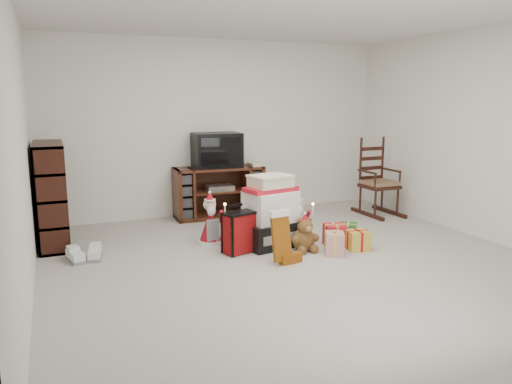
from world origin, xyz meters
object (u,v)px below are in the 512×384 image
tv_stand (219,192)px  crt_television (217,150)px  red_suitcase (240,232)px  teddy_bear (304,236)px  rocking_chair (377,187)px  bookshelf (51,196)px  mrs_claus_figurine (210,224)px  sneaker_pair (85,255)px  gift_pile (270,216)px  gift_cluster (348,237)px  santa_figurine (297,224)px

tv_stand → crt_television: 0.60m
red_suitcase → teddy_bear: 0.72m
rocking_chair → red_suitcase: (-2.51, -0.99, -0.16)m
teddy_bear → crt_television: size_ratio=0.56×
bookshelf → crt_television: (2.19, 0.59, 0.39)m
rocking_chair → mrs_claus_figurine: bearing=-170.8°
crt_television → red_suitcase: bearing=-97.1°
teddy_bear → sneaker_pair: teddy_bear is taller
rocking_chair → mrs_claus_figurine: 2.75m
gift_pile → mrs_claus_figurine: size_ratio=1.33×
rocking_chair → red_suitcase: bearing=-159.8°
teddy_bear → crt_television: crt_television is taller
rocking_chair → teddy_bear: rocking_chair is taller
red_suitcase → teddy_bear: bearing=-34.5°
mrs_claus_figurine → gift_cluster: bearing=-29.3°
rocking_chair → teddy_bear: size_ratio=3.04×
rocking_chair → gift_pile: rocking_chair is taller
mrs_claus_figurine → crt_television: 1.51m
red_suitcase → crt_television: size_ratio=0.80×
santa_figurine → sneaker_pair: 2.38m
bookshelf → mrs_claus_figurine: size_ratio=1.95×
rocking_chair → crt_television: bearing=160.6°
gift_pile → teddy_bear: (0.26, -0.33, -0.19)m
tv_stand → teddy_bear: size_ratio=3.33×
rocking_chair → gift_cluster: (-1.30, -1.29, -0.27)m
rocking_chair → gift_cluster: size_ratio=1.41×
bookshelf → gift_cluster: size_ratio=1.44×
rocking_chair → red_suitcase: size_ratio=2.15×
gift_pile → gift_cluster: bearing=-39.4°
bookshelf → red_suitcase: size_ratio=2.20×
teddy_bear → sneaker_pair: 2.36m
teddy_bear → sneaker_pair: (-2.28, 0.60, -0.11)m
red_suitcase → gift_cluster: (1.21, -0.30, -0.11)m
tv_stand → rocking_chair: bearing=-16.2°
santa_figurine → gift_cluster: 0.62m
gift_pile → red_suitcase: 0.45m
tv_stand → rocking_chair: size_ratio=1.09×
tv_stand → santa_figurine: 1.67m
tv_stand → mrs_claus_figurine: (-0.51, -1.22, -0.13)m
bookshelf → red_suitcase: (1.89, -1.13, -0.34)m
tv_stand → teddy_bear: tv_stand is taller
red_suitcase → sneaker_pair: red_suitcase is taller
bookshelf → gift_cluster: (3.10, -1.42, -0.45)m
bookshelf → santa_figurine: size_ratio=1.94×
bookshelf → red_suitcase: bookshelf is taller
tv_stand → teddy_bear: bearing=-77.5°
tv_stand → rocking_chair: (2.19, -0.71, 0.04)m
teddy_bear → rocking_chair: bearing=33.4°
tv_stand → rocking_chair: rocking_chair is taller
sneaker_pair → gift_cluster: gift_cluster is taller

